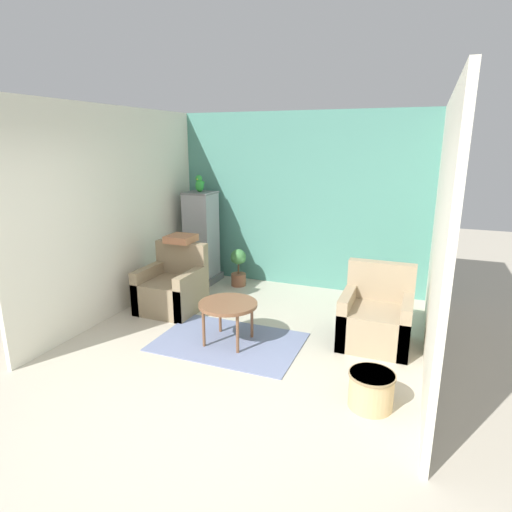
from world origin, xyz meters
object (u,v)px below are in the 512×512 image
parrot (200,184)px  armchair_right (376,319)px  armchair_left (173,289)px  coffee_table (228,307)px  birdcage (201,239)px  potted_plant (238,265)px  wicker_basket (371,389)px

parrot → armchair_right: bearing=-23.6°
armchair_left → parrot: size_ratio=3.30×
coffee_table → birdcage: birdcage is taller
armchair_right → potted_plant: (-2.35, 1.32, 0.05)m
armchair_right → birdcage: size_ratio=0.61×
wicker_basket → parrot: bearing=139.9°
armchair_right → birdcage: bearing=156.4°
wicker_basket → armchair_right: bearing=94.9°
birdcage → wicker_basket: bearing=-40.1°
wicker_basket → armchair_left: bearing=155.2°
parrot → potted_plant: size_ratio=0.45×
birdcage → parrot: size_ratio=5.44×
armchair_left → birdcage: size_ratio=0.61×
armchair_right → birdcage: birdcage is taller
armchair_right → wicker_basket: size_ratio=2.22×
wicker_basket → potted_plant: bearing=133.1°
parrot → wicker_basket: bearing=-40.1°
armchair_right → parrot: bearing=156.4°
armchair_right → parrot: parrot is taller
coffee_table → parrot: parrot is taller
parrot → wicker_basket: (3.14, -2.64, -1.47)m
armchair_left → wicker_basket: armchair_left is taller
potted_plant → parrot: bearing=179.3°
coffee_table → parrot: bearing=125.7°
birdcage → coffee_table: bearing=-54.3°
armchair_left → wicker_basket: (2.91, -1.34, -0.12)m
birdcage → wicker_basket: (3.14, -2.64, -0.56)m
potted_plant → wicker_basket: potted_plant is taller
armchair_right → parrot: 3.57m
coffee_table → parrot: 2.69m
armchair_left → birdcage: bearing=100.1°
coffee_table → potted_plant: bearing=110.6°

